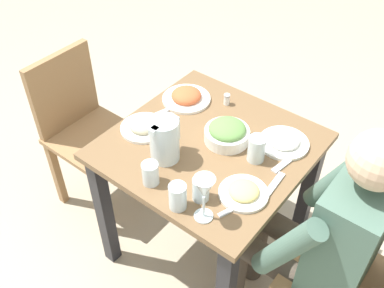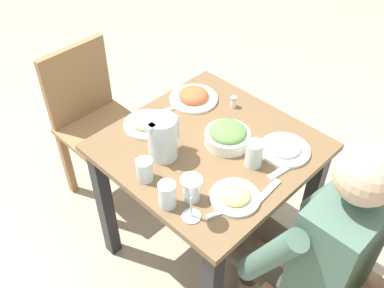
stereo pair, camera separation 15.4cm
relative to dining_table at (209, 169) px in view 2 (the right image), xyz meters
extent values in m
plane|color=tan|center=(0.00, 0.00, -0.61)|extent=(8.00, 8.00, 0.00)
cube|color=brown|center=(0.00, 0.00, 0.13)|extent=(0.80, 0.80, 0.03)
cube|color=#232328|center=(0.35, -0.35, -0.24)|extent=(0.06, 0.06, 0.72)
cube|color=#232328|center=(-0.35, 0.35, -0.24)|extent=(0.06, 0.06, 0.72)
cube|color=#232328|center=(0.35, 0.35, -0.24)|extent=(0.06, 0.06, 0.72)
cube|color=#997047|center=(0.11, -0.52, -0.38)|extent=(0.04, 0.04, 0.45)
cube|color=#997047|center=(0.08, 0.86, -0.38)|extent=(0.04, 0.04, 0.45)
cube|color=#997047|center=(-0.26, 0.86, -0.38)|extent=(0.04, 0.04, 0.45)
cube|color=#997047|center=(0.08, 0.52, -0.38)|extent=(0.04, 0.04, 0.45)
cube|color=#997047|center=(-0.26, 0.52, -0.38)|extent=(0.04, 0.04, 0.45)
cube|color=#997047|center=(-0.09, 0.69, -0.14)|extent=(0.40, 0.40, 0.03)
cube|color=#997047|center=(-0.09, 0.87, 0.08)|extent=(0.38, 0.04, 0.42)
cube|color=#4C6B5B|center=(-0.06, -0.66, 0.12)|extent=(0.32, 0.20, 0.50)
sphere|color=#DBB28E|center=(-0.06, -0.66, 0.49)|extent=(0.19, 0.19, 0.19)
cylinder|color=#473D33|center=(-0.15, -0.47, -0.16)|extent=(0.11, 0.38, 0.11)
cylinder|color=#473D33|center=(-0.15, -0.28, -0.37)|extent=(0.10, 0.10, 0.48)
cylinder|color=#4C6B5B|center=(-0.26, -0.52, 0.15)|extent=(0.08, 0.23, 0.37)
cylinder|color=#473D33|center=(0.02, -0.47, -0.16)|extent=(0.11, 0.38, 0.11)
cylinder|color=#473D33|center=(0.02, -0.28, -0.37)|extent=(0.10, 0.10, 0.48)
cylinder|color=#4C6B5B|center=(0.14, -0.52, 0.15)|extent=(0.08, 0.23, 0.37)
cylinder|color=silver|center=(-0.18, 0.09, 0.24)|extent=(0.12, 0.12, 0.19)
cube|color=silver|center=(-0.11, 0.09, 0.25)|extent=(0.02, 0.02, 0.11)
cube|color=silver|center=(-0.23, 0.09, 0.32)|extent=(0.04, 0.03, 0.02)
cylinder|color=white|center=(0.06, -0.04, 0.17)|extent=(0.19, 0.19, 0.05)
ellipsoid|color=#608E47|center=(0.06, -0.04, 0.21)|extent=(0.16, 0.16, 0.06)
cylinder|color=white|center=(-0.15, -0.27, 0.15)|extent=(0.19, 0.19, 0.01)
ellipsoid|color=#E0C670|center=(-0.15, -0.27, 0.17)|extent=(0.12, 0.12, 0.04)
cylinder|color=white|center=(0.18, 0.27, 0.15)|extent=(0.23, 0.23, 0.01)
ellipsoid|color=#CC5B33|center=(0.18, 0.27, 0.17)|extent=(0.14, 0.14, 0.06)
cylinder|color=white|center=(0.19, -0.25, 0.15)|extent=(0.21, 0.21, 0.01)
ellipsoid|color=white|center=(0.19, -0.25, 0.17)|extent=(0.13, 0.13, 0.04)
cylinder|color=white|center=(-0.10, 0.28, 0.15)|extent=(0.20, 0.20, 0.01)
ellipsoid|color=#B7AD89|center=(-0.10, 0.28, 0.17)|extent=(0.13, 0.13, 0.05)
cylinder|color=silver|center=(-0.32, 0.05, 0.19)|extent=(0.07, 0.07, 0.09)
cylinder|color=silver|center=(-0.35, -0.11, 0.20)|extent=(0.07, 0.07, 0.11)
cylinder|color=silver|center=(0.04, -0.20, 0.20)|extent=(0.07, 0.07, 0.11)
cylinder|color=silver|center=(-0.26, -0.15, 0.19)|extent=(0.06, 0.06, 0.10)
cylinder|color=silver|center=(-0.33, -0.21, 0.15)|extent=(0.07, 0.07, 0.01)
cylinder|color=silver|center=(-0.33, -0.21, 0.20)|extent=(0.01, 0.01, 0.10)
cone|color=silver|center=(-0.33, -0.21, 0.30)|extent=(0.08, 0.08, 0.09)
cylinder|color=white|center=(0.27, 0.10, 0.17)|extent=(0.03, 0.03, 0.04)
cylinder|color=#B2B2B7|center=(0.27, 0.10, 0.19)|extent=(0.03, 0.03, 0.01)
cube|color=silver|center=(-0.05, -0.34, 0.15)|extent=(0.17, 0.04, 0.01)
cube|color=silver|center=(-0.21, -0.29, 0.15)|extent=(0.18, 0.08, 0.01)
cube|color=silver|center=(0.10, -0.31, 0.15)|extent=(0.17, 0.05, 0.01)
cube|color=silver|center=(0.09, 0.28, 0.15)|extent=(0.18, 0.07, 0.01)
camera|label=1|loc=(-1.13, -0.80, 1.41)|focal=41.44mm
camera|label=2|loc=(-1.03, -0.92, 1.41)|focal=41.44mm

